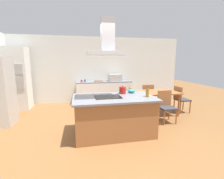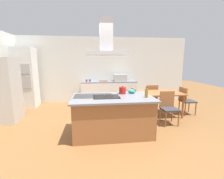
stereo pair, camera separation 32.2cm
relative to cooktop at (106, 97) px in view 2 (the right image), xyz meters
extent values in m
plane|color=brown|center=(0.15, 1.50, -0.91)|extent=(16.00, 16.00, 0.00)
cube|color=silver|center=(0.15, 3.25, 0.44)|extent=(7.20, 0.10, 2.70)
cube|color=#995B33|center=(0.15, 0.00, -0.48)|extent=(1.78, 1.04, 0.86)
cube|color=slate|center=(0.15, 0.00, -0.03)|extent=(1.88, 1.14, 0.04)
cube|color=black|center=(0.00, 0.00, 0.00)|extent=(0.60, 0.44, 0.01)
cylinder|color=#B21E19|center=(0.44, 0.31, 0.08)|extent=(0.17, 0.17, 0.18)
sphere|color=black|center=(0.44, 0.31, 0.18)|extent=(0.03, 0.03, 0.03)
cone|color=#B21E19|center=(0.54, 0.31, 0.09)|extent=(0.06, 0.03, 0.04)
cylinder|color=olive|center=(0.90, -0.16, 0.09)|extent=(0.08, 0.08, 0.20)
cylinder|color=olive|center=(0.90, -0.16, 0.21)|extent=(0.03, 0.03, 0.04)
cylinder|color=black|center=(0.90, -0.16, 0.23)|extent=(0.04, 0.04, 0.01)
ellipsoid|color=teal|center=(0.69, 0.36, 0.04)|extent=(0.18, 0.18, 0.10)
cube|color=silver|center=(0.36, 2.88, -0.48)|extent=(2.24, 0.62, 0.86)
cube|color=slate|center=(0.36, 2.88, -0.03)|extent=(2.24, 0.62, 0.04)
cube|color=#B2AFAA|center=(0.83, 2.88, 0.13)|extent=(0.50, 0.38, 0.28)
cylinder|color=red|center=(-0.54, 2.83, 0.04)|extent=(0.08, 0.08, 0.09)
cylinder|color=#2D56B2|center=(-0.41, 2.88, 0.04)|extent=(0.08, 0.08, 0.09)
cube|color=brown|center=(0.13, 2.93, 0.00)|extent=(0.34, 0.24, 0.02)
cube|color=silver|center=(-2.75, 2.65, 0.19)|extent=(0.70, 0.64, 2.20)
cube|color=#B2AFAA|center=(-2.75, 2.32, 0.54)|extent=(0.56, 0.02, 0.36)
cube|color=#B2AFAA|center=(-2.75, 2.32, 0.09)|extent=(0.56, 0.02, 0.48)
cube|color=#B2AFAA|center=(-2.83, 1.14, 0.00)|extent=(0.80, 0.70, 1.82)
cube|color=#995B33|center=(1.76, 1.11, -0.18)|extent=(1.40, 0.90, 0.04)
cylinder|color=#995B33|center=(1.14, 0.74, -0.55)|extent=(0.06, 0.06, 0.71)
cylinder|color=#995B33|center=(2.38, 0.74, -0.55)|extent=(0.06, 0.06, 0.71)
cylinder|color=#995B33|center=(1.14, 1.48, -0.55)|extent=(0.06, 0.06, 0.71)
cylinder|color=#995B33|center=(2.38, 1.48, -0.55)|extent=(0.06, 0.06, 0.71)
cube|color=#333338|center=(1.76, 0.36, -0.48)|extent=(0.42, 0.42, 0.04)
cube|color=#995B33|center=(1.76, 0.55, -0.24)|extent=(0.42, 0.04, 0.44)
cylinder|color=#995B33|center=(1.94, 0.18, -0.70)|extent=(0.04, 0.04, 0.41)
cylinder|color=#995B33|center=(1.58, 0.18, -0.70)|extent=(0.04, 0.04, 0.41)
cylinder|color=#995B33|center=(1.94, 0.54, -0.70)|extent=(0.04, 0.04, 0.41)
cylinder|color=#995B33|center=(1.58, 0.54, -0.70)|extent=(0.04, 0.04, 0.41)
cube|color=#333338|center=(2.76, 1.11, -0.48)|extent=(0.42, 0.42, 0.04)
cube|color=#995B33|center=(2.57, 1.11, -0.24)|extent=(0.04, 0.42, 0.44)
cylinder|color=#995B33|center=(2.94, 1.29, -0.70)|extent=(0.04, 0.04, 0.41)
cylinder|color=#995B33|center=(2.94, 0.93, -0.70)|extent=(0.04, 0.04, 0.41)
cylinder|color=#995B33|center=(2.58, 1.29, -0.70)|extent=(0.04, 0.04, 0.41)
cylinder|color=#995B33|center=(2.58, 0.93, -0.70)|extent=(0.04, 0.04, 0.41)
cube|color=#333338|center=(1.76, 1.86, -0.48)|extent=(0.42, 0.42, 0.04)
cube|color=#995B33|center=(1.76, 1.67, -0.24)|extent=(0.42, 0.04, 0.44)
cylinder|color=#995B33|center=(1.58, 2.04, -0.70)|extent=(0.04, 0.04, 0.41)
cylinder|color=#995B33|center=(1.94, 2.04, -0.70)|extent=(0.04, 0.04, 0.41)
cylinder|color=#995B33|center=(1.58, 1.68, -0.70)|extent=(0.04, 0.04, 0.41)
cylinder|color=#995B33|center=(1.94, 1.68, -0.70)|extent=(0.04, 0.04, 0.41)
cube|color=#333338|center=(0.76, 1.11, -0.48)|extent=(0.42, 0.42, 0.04)
cube|color=#995B33|center=(0.95, 1.11, -0.24)|extent=(0.04, 0.42, 0.44)
cylinder|color=#995B33|center=(0.58, 0.93, -0.70)|extent=(0.04, 0.04, 0.41)
cylinder|color=#995B33|center=(0.58, 1.29, -0.70)|extent=(0.04, 0.04, 0.41)
cylinder|color=#995B33|center=(0.94, 0.93, -0.70)|extent=(0.04, 0.04, 0.41)
cylinder|color=#995B33|center=(0.94, 1.29, -0.70)|extent=(0.04, 0.04, 0.41)
cube|color=#ADADB2|center=(0.00, 0.00, 0.98)|extent=(0.90, 0.55, 0.08)
cube|color=#ADADB2|center=(0.00, 0.00, 1.37)|extent=(0.28, 0.24, 0.70)
camera|label=1|loc=(-0.63, -3.55, 0.82)|focal=25.63mm
camera|label=2|loc=(-0.31, -3.60, 0.82)|focal=25.63mm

